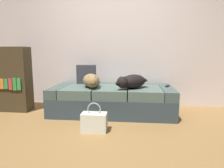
{
  "coord_description": "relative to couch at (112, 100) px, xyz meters",
  "views": [
    {
      "loc": [
        0.33,
        -2.24,
        1.0
      ],
      "look_at": [
        0.0,
        1.02,
        0.49
      ],
      "focal_mm": 32.46,
      "sensor_mm": 36.0,
      "label": 1
    }
  ],
  "objects": [
    {
      "name": "handbag",
      "position": [
        -0.15,
        -0.86,
        -0.09
      ],
      "size": [
        0.32,
        0.18,
        0.38
      ],
      "color": "white",
      "rests_on": "ground"
    },
    {
      "name": "couch",
      "position": [
        0.0,
        0.0,
        0.0
      ],
      "size": [
        1.98,
        0.95,
        0.44
      ],
      "color": "#314047",
      "rests_on": "ground"
    },
    {
      "name": "dog_tan",
      "position": [
        -0.33,
        -0.11,
        0.33
      ],
      "size": [
        0.39,
        0.62,
        0.22
      ],
      "color": "olive",
      "rests_on": "couch"
    },
    {
      "name": "tv_remote",
      "position": [
        0.91,
        0.08,
        0.23
      ],
      "size": [
        0.09,
        0.16,
        0.02
      ],
      "primitive_type": "cube",
      "rotation": [
        0.0,
        0.0,
        -0.37
      ],
      "color": "black",
      "rests_on": "couch"
    },
    {
      "name": "throw_pillow",
      "position": [
        -0.5,
        0.27,
        0.39
      ],
      "size": [
        0.35,
        0.14,
        0.34
      ],
      "primitive_type": "cube",
      "rotation": [
        0.0,
        0.0,
        0.06
      ],
      "color": "#36363E",
      "rests_on": "couch"
    },
    {
      "name": "bookshelf",
      "position": [
        -1.71,
        -0.05,
        0.33
      ],
      "size": [
        0.56,
        0.3,
        1.1
      ],
      "color": "#423520",
      "rests_on": "ground"
    },
    {
      "name": "back_wall",
      "position": [
        0.0,
        0.61,
        1.18
      ],
      "size": [
        6.4,
        0.1,
        2.8
      ],
      "primitive_type": "cube",
      "color": "silver",
      "rests_on": "ground"
    },
    {
      "name": "dog_dark",
      "position": [
        0.32,
        -0.16,
        0.33
      ],
      "size": [
        0.54,
        0.54,
        0.22
      ],
      "color": "black",
      "rests_on": "couch"
    },
    {
      "name": "ground_plane",
      "position": [
        0.0,
        -1.07,
        -0.22
      ],
      "size": [
        10.0,
        10.0,
        0.0
      ],
      "primitive_type": "plane",
      "color": "olive"
    }
  ]
}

